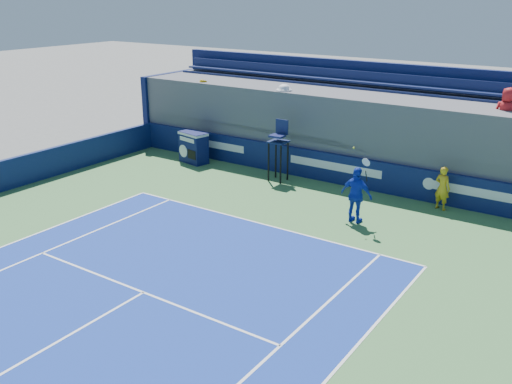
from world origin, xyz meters
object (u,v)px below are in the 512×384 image
Objects in this scene: umpire_chair at (279,144)px; ball_person at (442,188)px; tennis_player at (357,195)px; match_clock at (194,147)px.

ball_person is at bearing 4.07° from umpire_chair.
match_clock is at bearing 165.25° from tennis_player.
tennis_player is (4.48, -2.32, -0.57)m from umpire_chair.
umpire_chair is (-6.46, -0.46, 0.73)m from ball_person.
tennis_player reaches higher than umpire_chair.
tennis_player is at bearing -14.75° from match_clock.
match_clock is (-10.95, -0.42, -0.06)m from ball_person.
tennis_player reaches higher than match_clock.
umpire_chair is 0.96× the size of tennis_player.
tennis_player is (-1.98, -2.78, 0.16)m from ball_person.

